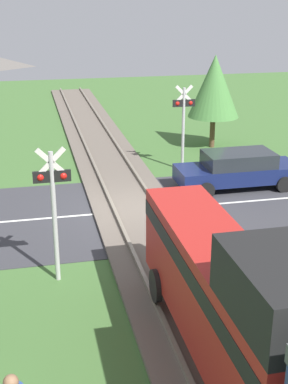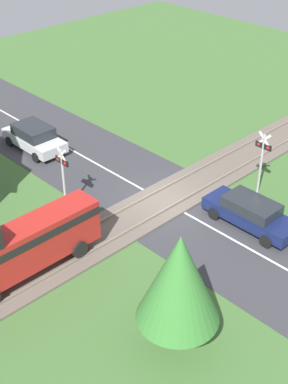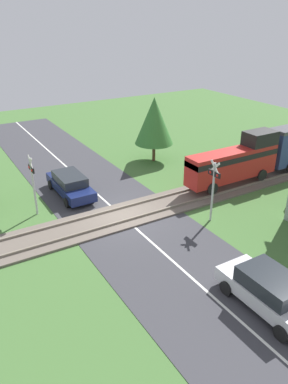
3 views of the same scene
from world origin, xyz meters
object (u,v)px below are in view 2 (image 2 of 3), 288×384
(car_far_side, at_px, (34,137))
(crossing_signal_east_approach, at_px, (63,171))
(crossing_signal_west_approach, at_px, (262,156))
(car_near_crossing, at_px, (251,212))

(car_far_side, relative_size, crossing_signal_east_approach, 1.22)
(crossing_signal_west_approach, xyz_separation_m, crossing_signal_east_approach, (5.61, 7.98, 0.00))
(car_near_crossing, bearing_deg, crossing_signal_west_approach, -61.49)
(car_near_crossing, bearing_deg, crossing_signal_east_approach, 37.82)
(car_near_crossing, relative_size, crossing_signal_east_approach, 1.32)
(car_near_crossing, height_order, crossing_signal_west_approach, crossing_signal_west_approach)
(car_near_crossing, distance_m, car_far_side, 13.71)
(crossing_signal_east_approach, bearing_deg, crossing_signal_west_approach, -125.10)
(crossing_signal_west_approach, distance_m, crossing_signal_east_approach, 9.75)
(car_near_crossing, distance_m, crossing_signal_east_approach, 8.97)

